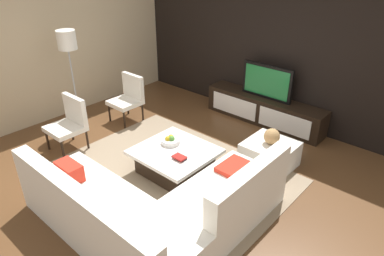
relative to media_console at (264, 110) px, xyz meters
The scene contains 15 objects.
ground_plane 2.41m from the media_console, 90.00° to the right, with size 14.00×14.00×0.00m, color brown.
feature_wall_back 1.19m from the media_console, 90.00° to the left, with size 6.40×0.12×2.80m, color black.
side_wall_left 4.05m from the media_console, 145.54° to the right, with size 0.12×5.20×2.80m, color #C6B28E.
area_rug 2.41m from the media_console, 92.39° to the right, with size 3.28×2.50×0.01m, color gray.
media_console is the anchor object (origin of this frame).
television 0.56m from the media_console, 90.00° to the left, with size 0.98×0.06×0.62m.
sectional_couch 3.34m from the media_console, 81.17° to the right, with size 2.44×2.30×0.84m.
coffee_table 2.30m from the media_console, 92.49° to the right, with size 1.08×1.02×0.38m.
accent_chair_near 3.45m from the media_console, 122.98° to the right, with size 0.55×0.52×0.87m.
floor_lamp 3.66m from the media_console, 136.77° to the right, with size 0.32×0.32×1.75m.
ottoman 1.51m from the media_console, 55.48° to the right, with size 0.70×0.70×0.40m, color white.
fruit_bowl 2.22m from the media_console, 97.28° to the right, with size 0.28×0.28×0.13m.
accent_chair_far 2.55m from the media_console, 141.38° to the right, with size 0.53×0.52×0.87m.
decorative_ball 1.53m from the media_console, 55.48° to the right, with size 0.24×0.24×0.24m, color #AD8451.
book_stack 2.43m from the media_console, 87.28° to the right, with size 0.18×0.14×0.05m.
Camera 1 is at (2.92, -2.93, 3.00)m, focal length 32.58 mm.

